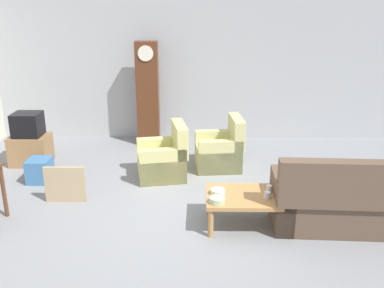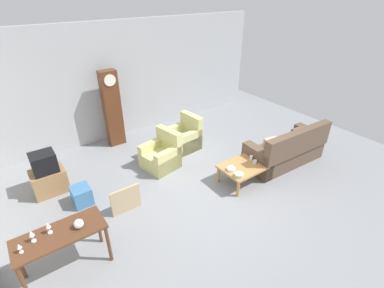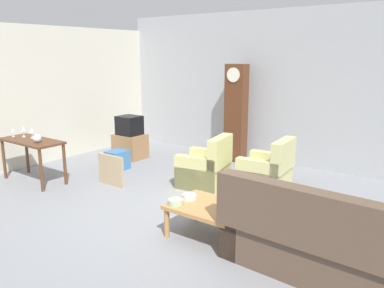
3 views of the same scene
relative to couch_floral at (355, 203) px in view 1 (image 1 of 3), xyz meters
name	(u,v)px [view 1 (image 1 of 3)]	position (x,y,z in m)	size (l,w,h in m)	color
ground_plane	(191,213)	(-2.13, 0.37, -0.35)	(10.40, 10.40, 0.00)	gray
garage_door_wall	(194,63)	(-2.13, 3.97, 1.25)	(8.40, 0.16, 3.20)	#ADAFB5
couch_floral	(355,203)	(0.00, 0.00, 0.00)	(2.14, 0.98, 1.04)	brown
armchair_olive_near	(164,160)	(-2.61, 1.68, -0.05)	(0.92, 0.90, 0.92)	#CCC67A
armchair_olive_far	(221,151)	(-1.64, 2.12, -0.05)	(0.86, 0.83, 0.92)	#C9C582
coffee_table_wood	(242,199)	(-1.45, 0.07, 0.02)	(0.96, 0.76, 0.43)	#B27F47
grandfather_clock	(148,94)	(-3.06, 3.46, 0.70)	(0.44, 0.30, 2.09)	#562D19
tv_stand_cabinet	(31,150)	(-5.08, 2.25, -0.08)	(0.68, 0.52, 0.54)	#997047
tv_crt	(28,124)	(-5.08, 2.25, 0.39)	(0.48, 0.44, 0.42)	black
framed_picture_leaning	(65,184)	(-4.00, 0.71, -0.08)	(0.60, 0.05, 0.55)	tan
storage_box_blue	(40,170)	(-4.65, 1.46, -0.16)	(0.36, 0.40, 0.39)	teal
cup_white_porcelain	(269,189)	(-1.10, 0.15, 0.13)	(0.07, 0.07, 0.10)	white
cup_blue_rimmed	(267,195)	(-1.14, -0.01, 0.12)	(0.08, 0.08, 0.08)	silver
bowl_white_stacked	(218,192)	(-1.78, 0.09, 0.11)	(0.19, 0.19, 0.06)	white
bowl_shallow_green	(217,200)	(-1.80, -0.17, 0.12)	(0.20, 0.20, 0.07)	#B2C69E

